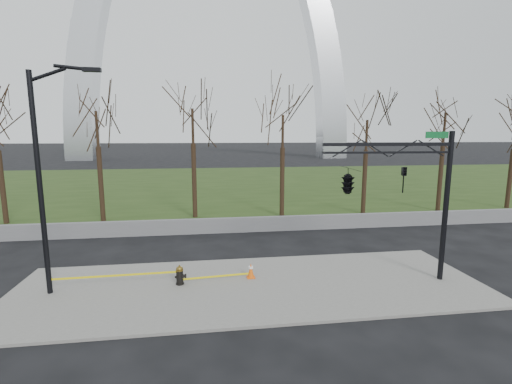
{
  "coord_description": "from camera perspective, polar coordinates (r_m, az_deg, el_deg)",
  "views": [
    {
      "loc": [
        -1.63,
        -12.97,
        5.86
      ],
      "look_at": [
        0.46,
        2.0,
        3.42
      ],
      "focal_mm": 25.02,
      "sensor_mm": 36.0,
      "label": 1
    }
  ],
  "objects": [
    {
      "name": "guardrail",
      "position": [
        21.72,
        -3.4,
        -5.28
      ],
      "size": [
        60.0,
        0.3,
        0.9
      ],
      "primitive_type": "cube",
      "color": "#59595B",
      "rests_on": "ground"
    },
    {
      "name": "sidewalk",
      "position": [
        14.3,
        -0.73,
        -14.81
      ],
      "size": [
        18.0,
        6.0,
        0.1
      ],
      "primitive_type": "cube",
      "color": "slate",
      "rests_on": "ground"
    },
    {
      "name": "caution_tape",
      "position": [
        14.61,
        -15.84,
        -12.77
      ],
      "size": [
        7.51,
        0.38,
        0.41
      ],
      "color": "yellow",
      "rests_on": "ground"
    },
    {
      "name": "traffic_signal_mast",
      "position": [
        14.12,
        17.39,
        1.77
      ],
      "size": [
        5.1,
        2.5,
        6.0
      ],
      "rotation": [
        0.0,
        0.0,
        -0.04
      ],
      "color": "black",
      "rests_on": "ground"
    },
    {
      "name": "gateway_arch",
      "position": [
        91.93,
        -7.33,
        25.93
      ],
      "size": [
        66.0,
        6.0,
        65.0
      ],
      "primitive_type": null,
      "color": "silver",
      "rests_on": "ground"
    },
    {
      "name": "tree_row",
      "position": [
        25.59,
        4.04,
        5.14
      ],
      "size": [
        53.34,
        4.0,
        8.16
      ],
      "color": "black",
      "rests_on": "ground"
    },
    {
      "name": "fire_hydrant",
      "position": [
        14.51,
        -12.05,
        -12.9
      ],
      "size": [
        0.48,
        0.32,
        0.78
      ],
      "rotation": [
        0.0,
        0.0,
        -0.03
      ],
      "color": "black",
      "rests_on": "sidewalk"
    },
    {
      "name": "traffic_cone",
      "position": [
        14.82,
        -0.83,
        -12.41
      ],
      "size": [
        0.34,
        0.34,
        0.63
      ],
      "rotation": [
        0.0,
        0.0,
        0.05
      ],
      "color": "#ED5A0C",
      "rests_on": "sidewalk"
    },
    {
      "name": "ground",
      "position": [
        14.32,
        -0.73,
        -14.99
      ],
      "size": [
        500.0,
        500.0,
        0.0
      ],
      "primitive_type": "plane",
      "color": "black",
      "rests_on": "ground"
    },
    {
      "name": "grass_strip",
      "position": [
        43.39,
        -5.72,
        1.39
      ],
      "size": [
        120.0,
        40.0,
        0.06
      ],
      "primitive_type": "cube",
      "color": "#233714",
      "rests_on": "ground"
    },
    {
      "name": "street_light",
      "position": [
        14.48,
        -30.65,
        3.26
      ],
      "size": [
        2.39,
        0.23,
        8.21
      ],
      "rotation": [
        0.0,
        0.0,
        0.01
      ],
      "color": "black",
      "rests_on": "ground"
    }
  ]
}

